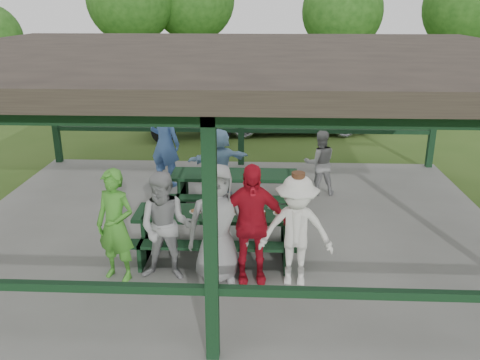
{
  "coord_description": "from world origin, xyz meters",
  "views": [
    {
      "loc": [
        0.55,
        -8.78,
        4.07
      ],
      "look_at": [
        0.16,
        -0.3,
        1.1
      ],
      "focal_mm": 38.0,
      "sensor_mm": 36.0,
      "label": 1
    }
  ],
  "objects_px": {
    "contestant_green": "(116,225)",
    "farm_trailer": "(188,115)",
    "contestant_grey_mid": "(218,224)",
    "spectator_blue": "(165,143)",
    "contestant_grey_left": "(166,227)",
    "picnic_table_near": "(216,228)",
    "picnic_table_far": "(235,186)",
    "spectator_lblue": "(220,162)",
    "pickup_truck": "(295,109)",
    "contestant_white_fedora": "(296,231)",
    "spectator_grey": "(320,163)",
    "contestant_red": "(250,224)"
  },
  "relations": [
    {
      "from": "spectator_lblue",
      "to": "spectator_blue",
      "type": "relative_size",
      "value": 0.74
    },
    {
      "from": "picnic_table_near",
      "to": "spectator_blue",
      "type": "height_order",
      "value": "spectator_blue"
    },
    {
      "from": "spectator_lblue",
      "to": "contestant_red",
      "type": "bearing_deg",
      "value": 79.45
    },
    {
      "from": "picnic_table_near",
      "to": "contestant_grey_left",
      "type": "height_order",
      "value": "contestant_grey_left"
    },
    {
      "from": "spectator_blue",
      "to": "contestant_red",
      "type": "bearing_deg",
      "value": 137.36
    },
    {
      "from": "picnic_table_far",
      "to": "spectator_blue",
      "type": "xyz_separation_m",
      "value": [
        -1.65,
        1.34,
        0.52
      ]
    },
    {
      "from": "contestant_white_fedora",
      "to": "pickup_truck",
      "type": "distance_m",
      "value": 10.1
    },
    {
      "from": "picnic_table_near",
      "to": "spectator_lblue",
      "type": "height_order",
      "value": "spectator_lblue"
    },
    {
      "from": "picnic_table_far",
      "to": "contestant_grey_mid",
      "type": "xyz_separation_m",
      "value": [
        -0.1,
        -2.8,
        0.44
      ]
    },
    {
      "from": "farm_trailer",
      "to": "contestant_red",
      "type": "bearing_deg",
      "value": -93.77
    },
    {
      "from": "contestant_grey_left",
      "to": "contestant_white_fedora",
      "type": "height_order",
      "value": "contestant_white_fedora"
    },
    {
      "from": "contestant_grey_left",
      "to": "pickup_truck",
      "type": "height_order",
      "value": "contestant_grey_left"
    },
    {
      "from": "picnic_table_near",
      "to": "spectator_grey",
      "type": "height_order",
      "value": "spectator_grey"
    },
    {
      "from": "contestant_green",
      "to": "farm_trailer",
      "type": "relative_size",
      "value": 0.45
    },
    {
      "from": "contestant_red",
      "to": "pickup_truck",
      "type": "height_order",
      "value": "contestant_red"
    },
    {
      "from": "spectator_blue",
      "to": "spectator_grey",
      "type": "height_order",
      "value": "spectator_blue"
    },
    {
      "from": "picnic_table_near",
      "to": "contestant_grey_left",
      "type": "xyz_separation_m",
      "value": [
        -0.66,
        -0.81,
        0.37
      ]
    },
    {
      "from": "picnic_table_near",
      "to": "picnic_table_far",
      "type": "bearing_deg",
      "value": 84.26
    },
    {
      "from": "spectator_blue",
      "to": "spectator_grey",
      "type": "distance_m",
      "value": 3.47
    },
    {
      "from": "contestant_green",
      "to": "farm_trailer",
      "type": "xyz_separation_m",
      "value": [
        -0.24,
        9.14,
        -0.3
      ]
    },
    {
      "from": "pickup_truck",
      "to": "spectator_blue",
      "type": "bearing_deg",
      "value": 145.99
    },
    {
      "from": "contestant_green",
      "to": "pickup_truck",
      "type": "bearing_deg",
      "value": 91.59
    },
    {
      "from": "picnic_table_far",
      "to": "spectator_grey",
      "type": "xyz_separation_m",
      "value": [
        1.78,
        0.92,
        0.24
      ]
    },
    {
      "from": "contestant_red",
      "to": "spectator_grey",
      "type": "xyz_separation_m",
      "value": [
        1.4,
        3.72,
        -0.21
      ]
    },
    {
      "from": "contestant_white_fedora",
      "to": "spectator_blue",
      "type": "height_order",
      "value": "spectator_blue"
    },
    {
      "from": "contestant_grey_left",
      "to": "spectator_lblue",
      "type": "bearing_deg",
      "value": 85.65
    },
    {
      "from": "picnic_table_far",
      "to": "contestant_white_fedora",
      "type": "distance_m",
      "value": 3.07
    },
    {
      "from": "contestant_grey_left",
      "to": "farm_trailer",
      "type": "distance_m",
      "value": 9.18
    },
    {
      "from": "picnic_table_far",
      "to": "spectator_blue",
      "type": "bearing_deg",
      "value": 140.81
    },
    {
      "from": "contestant_grey_mid",
      "to": "spectator_blue",
      "type": "bearing_deg",
      "value": 97.82
    },
    {
      "from": "picnic_table_far",
      "to": "contestant_grey_mid",
      "type": "distance_m",
      "value": 2.84
    },
    {
      "from": "picnic_table_near",
      "to": "picnic_table_far",
      "type": "relative_size",
      "value": 1.04
    },
    {
      "from": "contestant_green",
      "to": "spectator_grey",
      "type": "relative_size",
      "value": 1.21
    },
    {
      "from": "contestant_grey_left",
      "to": "contestant_grey_mid",
      "type": "distance_m",
      "value": 0.77
    },
    {
      "from": "picnic_table_near",
      "to": "picnic_table_far",
      "type": "xyz_separation_m",
      "value": [
        0.2,
        2.0,
        -0.0
      ]
    },
    {
      "from": "contestant_green",
      "to": "contestant_grey_mid",
      "type": "height_order",
      "value": "contestant_grey_mid"
    },
    {
      "from": "contestant_grey_mid",
      "to": "pickup_truck",
      "type": "height_order",
      "value": "contestant_grey_mid"
    },
    {
      "from": "picnic_table_near",
      "to": "contestant_white_fedora",
      "type": "distance_m",
      "value": 1.56
    },
    {
      "from": "contestant_green",
      "to": "farm_trailer",
      "type": "bearing_deg",
      "value": 110.87
    },
    {
      "from": "spectator_grey",
      "to": "farm_trailer",
      "type": "relative_size",
      "value": 0.37
    },
    {
      "from": "pickup_truck",
      "to": "farm_trailer",
      "type": "bearing_deg",
      "value": 99.78
    },
    {
      "from": "contestant_red",
      "to": "farm_trailer",
      "type": "xyz_separation_m",
      "value": [
        -2.23,
        9.11,
        -0.36
      ]
    },
    {
      "from": "contestant_grey_mid",
      "to": "spectator_lblue",
      "type": "xyz_separation_m",
      "value": [
        -0.27,
        3.63,
        -0.18
      ]
    },
    {
      "from": "pickup_truck",
      "to": "contestant_grey_left",
      "type": "bearing_deg",
      "value": 161.15
    },
    {
      "from": "picnic_table_near",
      "to": "contestant_green",
      "type": "xyz_separation_m",
      "value": [
        -1.4,
        -0.83,
        0.39
      ]
    },
    {
      "from": "contestant_grey_left",
      "to": "farm_trailer",
      "type": "xyz_separation_m",
      "value": [
        -0.98,
        9.12,
        -0.28
      ]
    },
    {
      "from": "contestant_white_fedora",
      "to": "spectator_grey",
      "type": "xyz_separation_m",
      "value": [
        0.73,
        3.77,
        -0.13
      ]
    },
    {
      "from": "contestant_white_fedora",
      "to": "farm_trailer",
      "type": "distance_m",
      "value": 9.62
    },
    {
      "from": "picnic_table_near",
      "to": "contestant_white_fedora",
      "type": "xyz_separation_m",
      "value": [
        1.25,
        -0.86,
        0.37
      ]
    },
    {
      "from": "contestant_grey_left",
      "to": "spectator_blue",
      "type": "bearing_deg",
      "value": 104.17
    }
  ]
}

